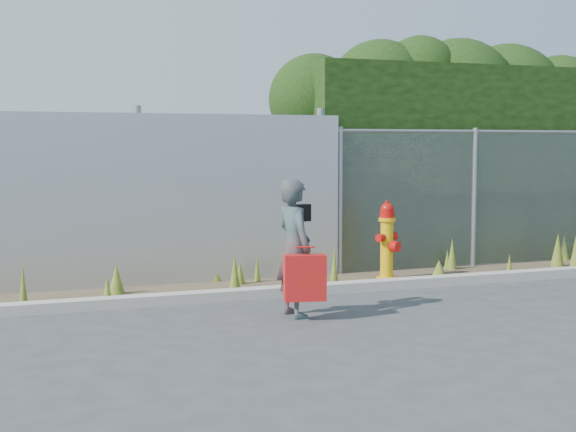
{
  "coord_description": "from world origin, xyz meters",
  "views": [
    {
      "loc": [
        -3.41,
        -7.09,
        1.81
      ],
      "look_at": [
        -0.3,
        1.4,
        1.0
      ],
      "focal_mm": 50.0,
      "sensor_mm": 36.0,
      "label": 1
    }
  ],
  "objects": [
    {
      "name": "fire_hydrant",
      "position": [
        1.45,
        2.35,
        0.52
      ],
      "size": [
        0.36,
        0.32,
        1.07
      ],
      "rotation": [
        0.0,
        0.0,
        0.41
      ],
      "color": "#DBA60B",
      "rests_on": "ground"
    },
    {
      "name": "hedge",
      "position": [
        4.54,
        4.05,
        2.03
      ],
      "size": [
        7.74,
        2.28,
        3.5
      ],
      "color": "black",
      "rests_on": "ground"
    },
    {
      "name": "woman",
      "position": [
        -0.48,
        0.71,
        0.73
      ],
      "size": [
        0.41,
        0.57,
        1.45
      ],
      "primitive_type": "imported",
      "rotation": [
        0.0,
        0.0,
        1.69
      ],
      "color": "#106867",
      "rests_on": "ground"
    },
    {
      "name": "red_tote_bag",
      "position": [
        -0.46,
        0.46,
        0.45
      ],
      "size": [
        0.43,
        0.16,
        0.56
      ],
      "rotation": [
        0.0,
        0.0,
        -0.2
      ],
      "color": "#B2200A"
    },
    {
      "name": "chainlink_fence",
      "position": [
        4.25,
        3.0,
        1.03
      ],
      "size": [
        6.5,
        0.07,
        2.05
      ],
      "color": "gray",
      "rests_on": "ground"
    },
    {
      "name": "black_shoulder_bag",
      "position": [
        -0.35,
        0.91,
        1.08
      ],
      "size": [
        0.25,
        0.1,
        0.18
      ],
      "rotation": [
        0.0,
        0.0,
        0.3
      ],
      "color": "black"
    },
    {
      "name": "weed_strip",
      "position": [
        1.8,
        2.45,
        0.14
      ],
      "size": [
        16.0,
        1.34,
        0.54
      ],
      "color": "#4F3E2D",
      "rests_on": "ground"
    },
    {
      "name": "ground",
      "position": [
        0.0,
        0.0,
        0.0
      ],
      "size": [
        80.0,
        80.0,
        0.0
      ],
      "primitive_type": "plane",
      "color": "#3B3B3E",
      "rests_on": "ground"
    },
    {
      "name": "curb",
      "position": [
        0.0,
        1.8,
        0.06
      ],
      "size": [
        16.0,
        0.22,
        0.12
      ],
      "primitive_type": "cube",
      "color": "#A6A096",
      "rests_on": "ground"
    },
    {
      "name": "corrugated_fence",
      "position": [
        -3.25,
        3.01,
        1.1
      ],
      "size": [
        8.5,
        0.21,
        2.3
      ],
      "color": "#ABAEB2",
      "rests_on": "ground"
    }
  ]
}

